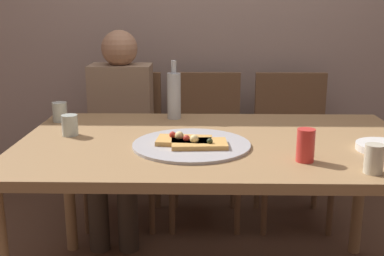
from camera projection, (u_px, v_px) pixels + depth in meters
The scene contains 15 objects.
back_wall at pixel (212, 6), 3.13m from camera, with size 6.00×0.10×2.60m, color gray.
dining_table at pixel (216, 156), 2.04m from camera, with size 1.67×1.00×0.76m.
pizza_tray at pixel (191, 145), 1.94m from camera, with size 0.48×0.48×0.01m, color #ADADB2.
pizza_slice_last at pixel (199, 143), 1.90m from camera, with size 0.23×0.14×0.05m.
pizza_slice_extra at pixel (184, 140), 1.95m from camera, with size 0.23×0.15×0.05m.
wine_bottle at pixel (174, 95), 2.38m from camera, with size 0.07×0.07×0.29m.
tumbler_near at pixel (374, 159), 1.62m from camera, with size 0.07×0.07×0.10m, color beige.
tumbler_far at pixel (60, 112), 2.34m from camera, with size 0.07×0.07×0.10m, color #B7C6BC.
wine_glass at pixel (70, 125), 2.09m from camera, with size 0.07×0.07×0.09m, color #B7C6BC.
soda_can at pixel (306, 145), 1.74m from camera, with size 0.07×0.07×0.12m, color red.
plate_stack at pixel (382, 147), 1.88m from camera, with size 0.20×0.20×0.03m, color white.
chair_left at pixel (124, 137), 2.97m from camera, with size 0.44×0.44×0.90m.
chair_middle at pixel (205, 138), 2.96m from camera, with size 0.44×0.44×0.90m.
chair_right at pixel (292, 138), 2.95m from camera, with size 0.44×0.44×0.90m.
guest_in_sweater at pixel (120, 123), 2.79m from camera, with size 0.36×0.56×1.17m.
Camera 1 is at (-0.06, -1.95, 1.32)m, focal length 44.84 mm.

